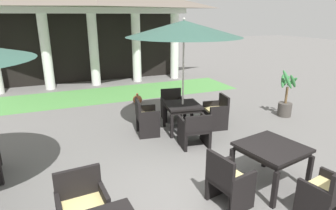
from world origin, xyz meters
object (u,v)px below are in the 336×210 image
patio_table_mid_left (272,151)px  patio_chair_mid_left_south (327,193)px  patio_umbrella_mid_right (184,30)px  patio_chair_far_back_north (82,208)px  patio_chair_mid_right_north (173,105)px  patio_chair_mid_left_west (228,182)px  patio_table_mid_right (183,108)px  patio_chair_mid_right_west (146,118)px  potted_palm_right_edge (286,102)px  terracotta_urn (137,99)px  patio_chair_mid_right_east (217,112)px  patio_chair_mid_right_south (195,129)px

patio_table_mid_left → patio_chair_mid_left_south: size_ratio=1.30×
patio_umbrella_mid_right → patio_chair_far_back_north: (-2.79, -2.77, -2.11)m
patio_chair_mid_left_south → patio_chair_mid_right_north: size_ratio=1.05×
patio_chair_mid_left_south → patio_chair_mid_left_west: bearing=135.0°
patio_umbrella_mid_right → patio_chair_mid_left_west: bearing=-102.0°
patio_chair_mid_left_south → patio_table_mid_right: (-0.52, 3.77, 0.21)m
patio_chair_mid_right_west → potted_palm_right_edge: bearing=94.4°
patio_table_mid_left → patio_table_mid_right: (-0.34, 2.80, -0.04)m
patio_chair_mid_right_west → terracotta_urn: size_ratio=2.43×
patio_table_mid_left → patio_chair_mid_right_east: bearing=77.6°
patio_table_mid_left → patio_chair_far_back_north: 3.13m
patio_umbrella_mid_right → patio_chair_mid_right_north: bearing=81.6°
patio_chair_mid_right_north → patio_chair_far_back_north: 4.72m
patio_chair_mid_right_south → patio_chair_mid_right_north: size_ratio=0.97×
patio_chair_mid_right_east → patio_table_mid_right: bearing=90.0°
patio_chair_mid_right_west → terracotta_urn: bearing=176.5°
patio_table_mid_left → terracotta_urn: 5.55m
patio_chair_mid_right_north → patio_chair_far_back_north: size_ratio=0.92×
patio_umbrella_mid_right → patio_chair_mid_right_north: patio_umbrella_mid_right is taller
patio_chair_mid_right_north → patio_chair_mid_right_east: 1.33m
patio_chair_mid_left_south → potted_palm_right_edge: 4.53m
patio_chair_mid_left_west → patio_chair_mid_right_east: 3.24m
patio_chair_mid_left_south → patio_chair_mid_right_west: size_ratio=0.98×
potted_palm_right_edge → patio_chair_mid_right_north: bearing=160.8°
patio_table_mid_left → potted_palm_right_edge: size_ratio=0.81×
patio_table_mid_right → patio_chair_mid_right_east: 0.96m
terracotta_urn → patio_chair_mid_right_south: bearing=-86.0°
potted_palm_right_edge → terracotta_urn: size_ratio=3.82×
patio_table_mid_right → patio_chair_far_back_north: bearing=-135.1°
patio_chair_mid_right_west → patio_chair_far_back_north: 3.45m
patio_chair_mid_right_east → patio_chair_mid_right_north: bearing=44.9°
patio_chair_mid_right_south → patio_chair_far_back_north: bearing=-136.7°
patio_chair_mid_right_north → potted_palm_right_edge: potted_palm_right_edge is taller
patio_table_mid_left → patio_chair_mid_left_south: patio_chair_mid_left_south is taller
patio_chair_mid_left_south → patio_chair_mid_right_north: 4.72m
patio_chair_mid_left_south → potted_palm_right_edge: potted_palm_right_edge is taller
patio_chair_mid_left_west → patio_chair_mid_right_south: (0.50, 2.05, -0.00)m
patio_table_mid_right → patio_chair_mid_right_north: bearing=81.6°
patio_chair_mid_left_west → patio_chair_mid_right_south: patio_chair_mid_left_west is taller
potted_palm_right_edge → terracotta_urn: 4.63m
patio_chair_mid_right_north → patio_table_mid_right: bearing=90.0°
patio_chair_mid_right_north → patio_chair_mid_right_west: bearing=45.1°
patio_table_mid_right → patio_chair_mid_right_north: patio_chair_mid_right_north is taller
patio_chair_mid_right_east → terracotta_urn: patio_chair_mid_right_east is taller
patio_chair_mid_right_south → patio_chair_far_back_north: 3.23m
patio_chair_mid_right_south → patio_chair_mid_right_west: patio_chair_mid_right_west is taller
patio_table_mid_right → potted_palm_right_edge: size_ratio=0.68×
patio_table_mid_right → potted_palm_right_edge: potted_palm_right_edge is taller
patio_chair_mid_right_west → patio_chair_mid_right_east: 1.87m
patio_table_mid_right → patio_chair_mid_right_south: 0.96m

